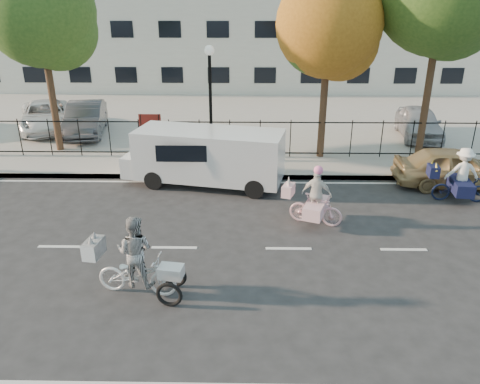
{
  "coord_description": "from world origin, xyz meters",
  "views": [
    {
      "loc": [
        1.92,
        -10.72,
        6.1
      ],
      "look_at": [
        1.71,
        1.2,
        1.1
      ],
      "focal_mm": 35.0,
      "sensor_mm": 36.0,
      "label": 1
    }
  ],
  "objects_px": {
    "lot_car_c": "(86,118)",
    "lot_car_d": "(419,122)",
    "zebra_trike": "(136,265)",
    "unicorn_bike": "(315,203)",
    "lot_car_b": "(46,116)",
    "white_van": "(207,155)",
    "gold_sedan": "(454,167)",
    "lamppost": "(210,84)",
    "bull_bike": "(460,180)"
  },
  "relations": [
    {
      "from": "lot_car_c",
      "to": "white_van",
      "type": "bearing_deg",
      "value": -54.52
    },
    {
      "from": "gold_sedan",
      "to": "lot_car_d",
      "type": "height_order",
      "value": "lot_car_d"
    },
    {
      "from": "lot_car_d",
      "to": "lot_car_c",
      "type": "bearing_deg",
      "value": -174.78
    },
    {
      "from": "lamppost",
      "to": "lot_car_b",
      "type": "xyz_separation_m",
      "value": [
        -8.26,
        4.32,
        -2.29
      ]
    },
    {
      "from": "unicorn_bike",
      "to": "bull_bike",
      "type": "bearing_deg",
      "value": -49.8
    },
    {
      "from": "lot_car_b",
      "to": "lot_car_d",
      "type": "bearing_deg",
      "value": -24.98
    },
    {
      "from": "white_van",
      "to": "lot_car_b",
      "type": "height_order",
      "value": "white_van"
    },
    {
      "from": "unicorn_bike",
      "to": "lot_car_b",
      "type": "height_order",
      "value": "unicorn_bike"
    },
    {
      "from": "unicorn_bike",
      "to": "gold_sedan",
      "type": "distance_m",
      "value": 5.97
    },
    {
      "from": "white_van",
      "to": "gold_sedan",
      "type": "xyz_separation_m",
      "value": [
        8.5,
        0.0,
        -0.39
      ]
    },
    {
      "from": "zebra_trike",
      "to": "lot_car_b",
      "type": "height_order",
      "value": "zebra_trike"
    },
    {
      "from": "lamppost",
      "to": "lot_car_d",
      "type": "height_order",
      "value": "lamppost"
    },
    {
      "from": "unicorn_bike",
      "to": "lot_car_c",
      "type": "height_order",
      "value": "unicorn_bike"
    },
    {
      "from": "white_van",
      "to": "lamppost",
      "type": "bearing_deg",
      "value": 101.99
    },
    {
      "from": "bull_bike",
      "to": "gold_sedan",
      "type": "bearing_deg",
      "value": -7.83
    },
    {
      "from": "zebra_trike",
      "to": "lamppost",
      "type": "bearing_deg",
      "value": 2.19
    },
    {
      "from": "zebra_trike",
      "to": "unicorn_bike",
      "type": "distance_m",
      "value": 5.58
    },
    {
      "from": "lot_car_d",
      "to": "gold_sedan",
      "type": "bearing_deg",
      "value": -90.1
    },
    {
      "from": "lot_car_c",
      "to": "lamppost",
      "type": "bearing_deg",
      "value": -41.1
    },
    {
      "from": "lot_car_b",
      "to": "gold_sedan",
      "type": "bearing_deg",
      "value": -43.15
    },
    {
      "from": "unicorn_bike",
      "to": "gold_sedan",
      "type": "bearing_deg",
      "value": -39.1
    },
    {
      "from": "zebra_trike",
      "to": "unicorn_bike",
      "type": "bearing_deg",
      "value": -42.46
    },
    {
      "from": "unicorn_bike",
      "to": "lot_car_d",
      "type": "distance_m",
      "value": 10.38
    },
    {
      "from": "zebra_trike",
      "to": "bull_bike",
      "type": "xyz_separation_m",
      "value": [
        9.15,
        5.22,
        -0.01
      ]
    },
    {
      "from": "zebra_trike",
      "to": "gold_sedan",
      "type": "height_order",
      "value": "zebra_trike"
    },
    {
      "from": "gold_sedan",
      "to": "lot_car_d",
      "type": "bearing_deg",
      "value": -5.38
    },
    {
      "from": "white_van",
      "to": "gold_sedan",
      "type": "height_order",
      "value": "white_van"
    },
    {
      "from": "lamppost",
      "to": "lot_car_c",
      "type": "xyz_separation_m",
      "value": [
        -6.11,
        3.62,
        -2.24
      ]
    },
    {
      "from": "white_van",
      "to": "lot_car_b",
      "type": "relative_size",
      "value": 1.19
    },
    {
      "from": "lamppost",
      "to": "lot_car_d",
      "type": "bearing_deg",
      "value": 19.8
    },
    {
      "from": "zebra_trike",
      "to": "bull_bike",
      "type": "height_order",
      "value": "zebra_trike"
    },
    {
      "from": "unicorn_bike",
      "to": "lot_car_c",
      "type": "xyz_separation_m",
      "value": [
        -9.46,
        8.94,
        0.22
      ]
    },
    {
      "from": "bull_bike",
      "to": "white_van",
      "type": "relative_size",
      "value": 0.34
    },
    {
      "from": "unicorn_bike",
      "to": "white_van",
      "type": "bearing_deg",
      "value": 68.6
    },
    {
      "from": "zebra_trike",
      "to": "lot_car_b",
      "type": "relative_size",
      "value": 0.45
    },
    {
      "from": "zebra_trike",
      "to": "white_van",
      "type": "xyz_separation_m",
      "value": [
        0.99,
        6.52,
        0.35
      ]
    },
    {
      "from": "lot_car_c",
      "to": "lot_car_d",
      "type": "distance_m",
      "value": 15.26
    },
    {
      "from": "zebra_trike",
      "to": "gold_sedan",
      "type": "relative_size",
      "value": 0.55
    },
    {
      "from": "gold_sedan",
      "to": "lot_car_c",
      "type": "height_order",
      "value": "lot_car_c"
    },
    {
      "from": "unicorn_bike",
      "to": "white_van",
      "type": "height_order",
      "value": "white_van"
    },
    {
      "from": "lot_car_c",
      "to": "lot_car_d",
      "type": "xyz_separation_m",
      "value": [
        15.26,
        -0.33,
        -0.04
      ]
    },
    {
      "from": "white_van",
      "to": "zebra_trike",
      "type": "bearing_deg",
      "value": -86.75
    },
    {
      "from": "lot_car_b",
      "to": "lot_car_d",
      "type": "distance_m",
      "value": 17.44
    },
    {
      "from": "bull_bike",
      "to": "lot_car_b",
      "type": "xyz_separation_m",
      "value": [
        -16.42,
        7.92,
        0.11
      ]
    },
    {
      "from": "lamppost",
      "to": "bull_bike",
      "type": "height_order",
      "value": "lamppost"
    },
    {
      "from": "unicorn_bike",
      "to": "gold_sedan",
      "type": "height_order",
      "value": "unicorn_bike"
    },
    {
      "from": "unicorn_bike",
      "to": "zebra_trike",
      "type": "bearing_deg",
      "value": 149.56
    },
    {
      "from": "gold_sedan",
      "to": "lot_car_b",
      "type": "relative_size",
      "value": 0.83
    },
    {
      "from": "zebra_trike",
      "to": "gold_sedan",
      "type": "bearing_deg",
      "value": -46.94
    },
    {
      "from": "lot_car_c",
      "to": "zebra_trike",
      "type": "bearing_deg",
      "value": -78.05
    }
  ]
}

